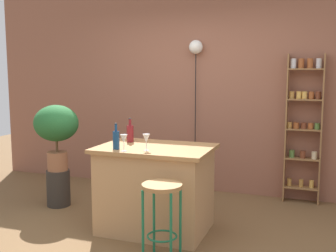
% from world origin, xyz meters
% --- Properties ---
extents(ground, '(12.00, 12.00, 0.00)m').
position_xyz_m(ground, '(0.00, 0.00, 0.00)').
color(ground, brown).
extents(back_wall, '(6.40, 0.10, 2.80)m').
position_xyz_m(back_wall, '(0.00, 1.95, 1.40)').
color(back_wall, '#8C5642').
rests_on(back_wall, ground).
extents(kitchen_counter, '(1.16, 0.82, 0.89)m').
position_xyz_m(kitchen_counter, '(0.00, 0.30, 0.45)').
color(kitchen_counter, tan).
rests_on(kitchen_counter, ground).
extents(bar_stool, '(0.35, 0.35, 0.69)m').
position_xyz_m(bar_stool, '(0.32, -0.34, 0.52)').
color(bar_stool, '#196642').
rests_on(bar_stool, ground).
extents(spice_shelf, '(0.44, 0.16, 1.87)m').
position_xyz_m(spice_shelf, '(1.40, 1.80, 1.01)').
color(spice_shelf, olive).
rests_on(spice_shelf, ground).
extents(plant_stool, '(0.29, 0.29, 0.45)m').
position_xyz_m(plant_stool, '(-1.42, 0.64, 0.22)').
color(plant_stool, '#2D2823').
rests_on(plant_stool, ground).
extents(potted_plant, '(0.55, 0.50, 0.81)m').
position_xyz_m(potted_plant, '(-1.42, 0.64, 0.98)').
color(potted_plant, '#935B3D').
rests_on(potted_plant, plant_stool).
extents(bottle_sauce_amber, '(0.08, 0.08, 0.26)m').
position_xyz_m(bottle_sauce_amber, '(-0.36, 0.46, 0.99)').
color(bottle_sauce_amber, maroon).
rests_on(bottle_sauce_amber, kitchen_counter).
extents(bottle_olive_oil, '(0.07, 0.07, 0.26)m').
position_xyz_m(bottle_olive_oil, '(-0.31, 0.04, 0.99)').
color(bottle_olive_oil, navy).
rests_on(bottle_olive_oil, kitchen_counter).
extents(wine_glass_left, '(0.07, 0.07, 0.16)m').
position_xyz_m(wine_glass_left, '(-0.19, -0.04, 1.01)').
color(wine_glass_left, silver).
rests_on(wine_glass_left, kitchen_counter).
extents(wine_glass_center, '(0.07, 0.07, 0.16)m').
position_xyz_m(wine_glass_center, '(-0.00, 0.07, 1.01)').
color(wine_glass_center, silver).
rests_on(wine_glass_center, kitchen_counter).
extents(pendant_globe_light, '(0.19, 0.19, 2.07)m').
position_xyz_m(pendant_globe_light, '(-0.02, 1.84, 1.93)').
color(pendant_globe_light, black).
rests_on(pendant_globe_light, ground).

